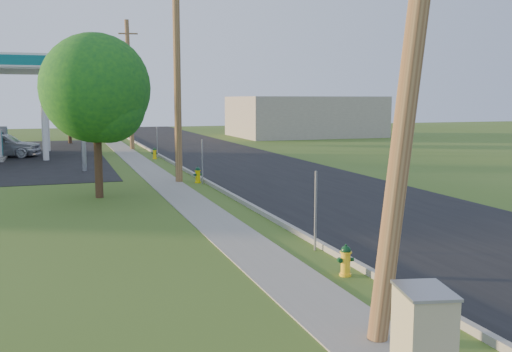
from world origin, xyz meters
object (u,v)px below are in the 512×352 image
at_px(price_pylon, 80,66).
at_px(hydrant_mid, 198,175).
at_px(car_silver, 2,145).
at_px(hydrant_near, 346,260).
at_px(utility_pole_mid, 177,72).
at_px(utility_cabinet, 423,342).
at_px(hydrant_far, 155,153).
at_px(utility_pole_far, 130,85).
at_px(utility_pole_near, 416,27).
at_px(fuel_pump_se, 1,144).
at_px(tree_lot, 69,92).
at_px(tree_verge, 99,93).

relative_size(price_pylon, hydrant_mid, 9.21).
relative_size(hydrant_mid, car_silver, 0.15).
distance_m(price_pylon, hydrant_near, 21.50).
height_order(utility_pole_mid, hydrant_near, utility_pole_mid).
xyz_separation_m(hydrant_near, utility_cabinet, (-1.42, -4.72, 0.36)).
relative_size(price_pylon, hydrant_far, 9.41).
xyz_separation_m(utility_pole_mid, utility_pole_far, (0.00, 18.00, -0.15)).
bearing_deg(utility_pole_near, utility_cabinet, -117.12).
distance_m(price_pylon, utility_cabinet, 25.75).
height_order(utility_pole_mid, fuel_pump_se, utility_pole_mid).
distance_m(utility_pole_mid, hydrant_mid, 4.68).
bearing_deg(hydrant_mid, fuel_pump_se, 118.81).
xyz_separation_m(hydrant_mid, hydrant_far, (-0.19, 11.04, -0.01)).
height_order(utility_pole_mid, tree_lot, utility_pole_mid).
height_order(tree_verge, utility_cabinet, tree_verge).
bearing_deg(car_silver, fuel_pump_se, 24.38).
bearing_deg(utility_pole_mid, utility_pole_far, 90.00).
relative_size(hydrant_near, hydrant_mid, 0.93).
bearing_deg(utility_pole_far, utility_pole_near, -90.00).
height_order(price_pylon, hydrant_mid, price_pylon).
height_order(utility_pole_far, price_pylon, utility_pole_far).
height_order(utility_pole_mid, hydrant_far, utility_pole_mid).
xyz_separation_m(utility_pole_near, price_pylon, (-3.90, 23.50, 0.63)).
relative_size(tree_lot, hydrant_mid, 9.11).
relative_size(fuel_pump_se, car_silver, 0.67).
bearing_deg(hydrant_mid, car_silver, 121.38).
distance_m(utility_pole_mid, utility_pole_far, 18.00).
height_order(utility_pole_near, hydrant_mid, utility_pole_near).
xyz_separation_m(utility_pole_mid, tree_lot, (-4.13, 25.42, -0.59)).
height_order(hydrant_near, car_silver, car_silver).
bearing_deg(car_silver, price_pylon, -135.96).
bearing_deg(tree_verge, hydrant_mid, 31.05).
bearing_deg(fuel_pump_se, hydrant_far, -34.51).
relative_size(utility_pole_near, hydrant_mid, 12.74).
height_order(utility_pole_far, hydrant_mid, utility_pole_far).
xyz_separation_m(hydrant_near, hydrant_mid, (0.16, 14.36, 0.03)).
distance_m(price_pylon, car_silver, 11.42).
distance_m(utility_pole_near, tree_lot, 43.62).
xyz_separation_m(utility_pole_mid, hydrant_near, (0.59, -14.90, -4.61)).
height_order(utility_pole_near, utility_pole_mid, utility_pole_mid).
xyz_separation_m(tree_lot, hydrant_near, (4.72, -40.32, -4.02)).
distance_m(utility_pole_far, hydrant_near, 33.20).
xyz_separation_m(price_pylon, utility_cabinet, (3.07, -25.12, -4.73)).
distance_m(utility_pole_near, hydrant_near, 5.47).
relative_size(price_pylon, hydrant_near, 9.90).
bearing_deg(car_silver, hydrant_far, -98.05).
bearing_deg(hydrant_mid, hydrant_far, 90.99).
bearing_deg(car_silver, utility_cabinet, -150.08).
bearing_deg(tree_lot, price_pylon, -89.34).
bearing_deg(tree_lot, tree_verge, -88.96).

